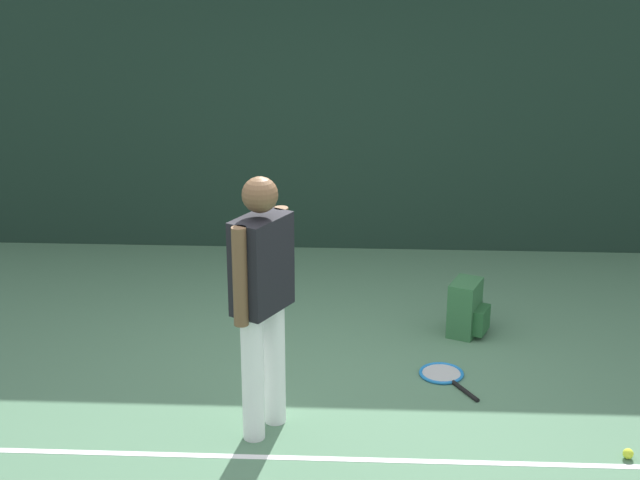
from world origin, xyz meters
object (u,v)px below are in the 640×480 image
at_px(tennis_racket, 444,375).
at_px(tennis_ball_near_player, 628,454).
at_px(tennis_player, 262,292).
at_px(backpack, 467,309).

bearing_deg(tennis_racket, tennis_ball_near_player, -163.43).
relative_size(tennis_player, backpack, 3.86).
distance_m(backpack, tennis_ball_near_player, 1.95).
xyz_separation_m(tennis_racket, tennis_ball_near_player, (1.05, -1.02, 0.02)).
bearing_deg(tennis_racket, backpack, -46.44).
bearing_deg(tennis_racket, tennis_player, 93.44).
bearing_deg(tennis_ball_near_player, tennis_racket, 135.93).
height_order(tennis_racket, backpack, backpack).
height_order(tennis_racket, tennis_ball_near_player, tennis_ball_near_player).
bearing_deg(backpack, tennis_racket, -174.78).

